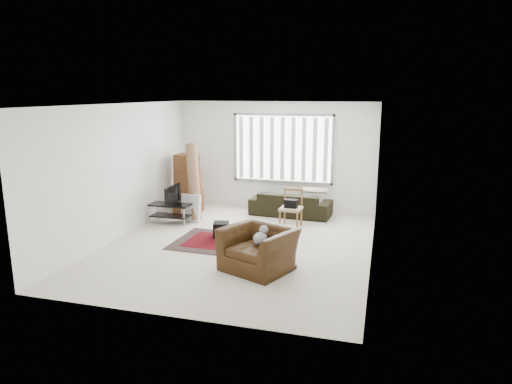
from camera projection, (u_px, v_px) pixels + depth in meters
room at (248, 152)px, 8.97m from camera, size 6.00×6.02×2.71m
persian_rug at (229, 243)px, 8.98m from camera, size 2.21×1.51×0.02m
tv_stand at (170, 209)px, 10.27m from camera, size 0.92×0.41×0.46m
tv at (170, 195)px, 10.20m from camera, size 0.10×0.74×0.43m
subwoofer at (221, 230)px, 9.31m from camera, size 0.37×0.37×0.31m
moving_boxes at (188, 185)px, 11.21m from camera, size 0.65×0.61×1.44m
white_flatpack at (191, 208)px, 10.47m from camera, size 0.51×0.24×0.63m
rolled_rug at (194, 182)px, 10.58m from camera, size 0.63×0.81×1.76m
sofa at (291, 200)px, 10.96m from camera, size 1.98×0.97×0.74m
side_chair at (291, 207)px, 9.97m from camera, size 0.48×0.48×0.85m
armchair at (258, 246)px, 7.59m from camera, size 1.39×1.31×0.82m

